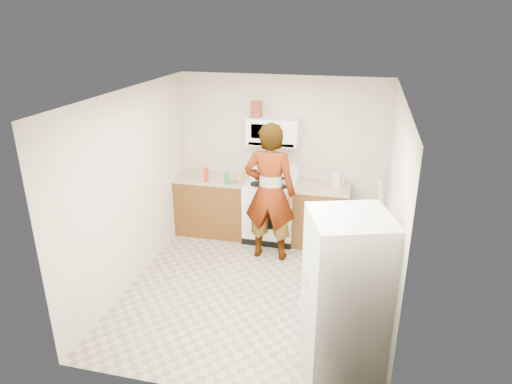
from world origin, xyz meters
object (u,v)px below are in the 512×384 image
(microwave, at_px, (273,131))
(saucepan, at_px, (265,173))
(gas_range, at_px, (271,209))
(person, at_px, (270,193))
(kettle, at_px, (337,180))
(fridge, at_px, (345,299))

(microwave, bearing_deg, saucepan, 170.79)
(gas_range, relative_size, saucepan, 4.82)
(person, distance_m, kettle, 1.11)
(gas_range, bearing_deg, microwave, 90.00)
(fridge, distance_m, kettle, 2.83)
(gas_range, xyz_separation_m, kettle, (0.98, 0.10, 0.54))
(saucepan, bearing_deg, person, -72.60)
(kettle, bearing_deg, fridge, -86.33)
(gas_range, relative_size, kettle, 6.56)
(gas_range, distance_m, person, 0.79)
(gas_range, height_order, microwave, microwave)
(person, distance_m, saucepan, 0.77)
(gas_range, bearing_deg, saucepan, 130.47)
(microwave, distance_m, saucepan, 0.69)
(fridge, bearing_deg, saucepan, 97.80)
(gas_range, distance_m, microwave, 1.22)
(saucepan, bearing_deg, fridge, -63.93)
(fridge, bearing_deg, kettle, 77.75)
(gas_range, height_order, saucepan, gas_range)
(microwave, bearing_deg, gas_range, -90.00)
(fridge, xyz_separation_m, saucepan, (-1.40, 2.86, 0.17))
(fridge, relative_size, kettle, 9.87)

